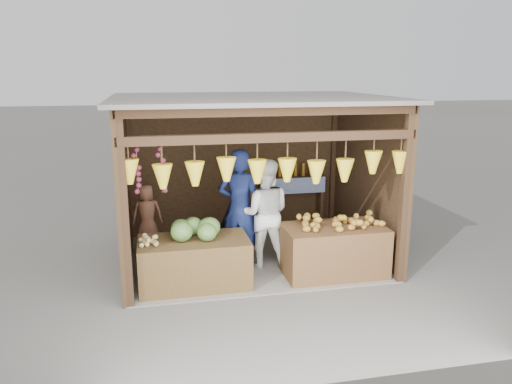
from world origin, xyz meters
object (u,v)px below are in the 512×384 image
(counter_left, at_px, (194,263))
(vendor_seated, at_px, (147,214))
(woman_standing, at_px, (264,213))
(counter_right, at_px, (333,251))
(man_standing, at_px, (240,208))

(counter_left, height_order, vendor_seated, vendor_seated)
(woman_standing, bearing_deg, counter_left, 38.82)
(vendor_seated, bearing_deg, counter_right, 155.12)
(man_standing, bearing_deg, counter_right, 175.57)
(man_standing, bearing_deg, woman_standing, -172.52)
(counter_left, distance_m, counter_right, 2.11)
(counter_right, height_order, woman_standing, woman_standing)
(counter_right, distance_m, woman_standing, 1.21)
(counter_left, bearing_deg, vendor_seated, 118.78)
(counter_right, height_order, man_standing, man_standing)
(counter_right, xyz_separation_m, man_standing, (-1.32, 0.68, 0.56))
(counter_left, relative_size, woman_standing, 0.90)
(woman_standing, distance_m, vendor_seated, 1.91)
(counter_left, height_order, counter_right, counter_right)
(counter_left, xyz_separation_m, man_standing, (0.79, 0.65, 0.59))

